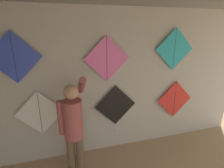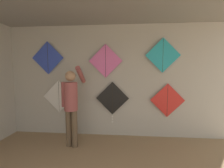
{
  "view_description": "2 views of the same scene",
  "coord_description": "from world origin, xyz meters",
  "px_view_note": "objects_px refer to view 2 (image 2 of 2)",
  "views": [
    {
      "loc": [
        -0.85,
        0.67,
        2.43
      ],
      "look_at": [
        -0.06,
        3.43,
        1.51
      ],
      "focal_mm": 28.0,
      "sensor_mm": 36.0,
      "label": 1
    },
    {
      "loc": [
        0.39,
        -0.02,
        1.68
      ],
      "look_at": [
        0.09,
        3.43,
        1.36
      ],
      "focal_mm": 24.0,
      "sensor_mm": 36.0,
      "label": 2
    }
  ],
  "objects_px": {
    "kite_2": "(167,100)",
    "shopkeeper": "(71,102)",
    "kite_4": "(106,61)",
    "kite_1": "(112,99)",
    "kite_0": "(59,96)",
    "kite_5": "(163,55)",
    "kite_3": "(48,58)"
  },
  "relations": [
    {
      "from": "kite_4",
      "to": "shopkeeper",
      "type": "bearing_deg",
      "value": -139.73
    },
    {
      "from": "kite_1",
      "to": "kite_0",
      "type": "bearing_deg",
      "value": 179.98
    },
    {
      "from": "kite_1",
      "to": "kite_4",
      "type": "height_order",
      "value": "kite_4"
    },
    {
      "from": "shopkeeper",
      "to": "kite_1",
      "type": "distance_m",
      "value": 1.03
    },
    {
      "from": "kite_2",
      "to": "kite_4",
      "type": "height_order",
      "value": "kite_4"
    },
    {
      "from": "shopkeeper",
      "to": "kite_4",
      "type": "bearing_deg",
      "value": 51.6
    },
    {
      "from": "kite_2",
      "to": "shopkeeper",
      "type": "bearing_deg",
      "value": -165.26
    },
    {
      "from": "kite_0",
      "to": "kite_1",
      "type": "distance_m",
      "value": 1.39
    },
    {
      "from": "kite_0",
      "to": "kite_4",
      "type": "height_order",
      "value": "kite_4"
    },
    {
      "from": "kite_0",
      "to": "kite_5",
      "type": "relative_size",
      "value": 1.0
    },
    {
      "from": "kite_0",
      "to": "kite_1",
      "type": "relative_size",
      "value": 0.8
    },
    {
      "from": "kite_0",
      "to": "kite_1",
      "type": "bearing_deg",
      "value": -0.02
    },
    {
      "from": "kite_0",
      "to": "kite_2",
      "type": "distance_m",
      "value": 2.74
    },
    {
      "from": "kite_0",
      "to": "kite_1",
      "type": "height_order",
      "value": "kite_0"
    },
    {
      "from": "shopkeeper",
      "to": "kite_2",
      "type": "height_order",
      "value": "shopkeeper"
    },
    {
      "from": "kite_0",
      "to": "kite_3",
      "type": "xyz_separation_m",
      "value": [
        -0.26,
        0.0,
        0.99
      ]
    },
    {
      "from": "kite_0",
      "to": "kite_2",
      "type": "xyz_separation_m",
      "value": [
        2.74,
        0.0,
        -0.05
      ]
    },
    {
      "from": "shopkeeper",
      "to": "kite_5",
      "type": "distance_m",
      "value": 2.38
    },
    {
      "from": "kite_3",
      "to": "kite_5",
      "type": "height_order",
      "value": "kite_5"
    },
    {
      "from": "shopkeeper",
      "to": "kite_0",
      "type": "xyz_separation_m",
      "value": [
        -0.54,
        0.58,
        0.0
      ]
    },
    {
      "from": "kite_0",
      "to": "kite_3",
      "type": "height_order",
      "value": "kite_3"
    },
    {
      "from": "kite_0",
      "to": "kite_4",
      "type": "distance_m",
      "value": 1.52
    },
    {
      "from": "kite_1",
      "to": "kite_3",
      "type": "distance_m",
      "value": 1.95
    },
    {
      "from": "kite_3",
      "to": "shopkeeper",
      "type": "bearing_deg",
      "value": -35.88
    },
    {
      "from": "shopkeeper",
      "to": "kite_3",
      "type": "distance_m",
      "value": 1.4
    },
    {
      "from": "kite_0",
      "to": "kite_5",
      "type": "bearing_deg",
      "value": 0.0
    },
    {
      "from": "kite_5",
      "to": "shopkeeper",
      "type": "bearing_deg",
      "value": -164.31
    },
    {
      "from": "shopkeeper",
      "to": "kite_2",
      "type": "relative_size",
      "value": 2.14
    },
    {
      "from": "kite_2",
      "to": "kite_1",
      "type": "bearing_deg",
      "value": -179.98
    },
    {
      "from": "shopkeeper",
      "to": "kite_1",
      "type": "xyz_separation_m",
      "value": [
        0.85,
        0.58,
        -0.05
      ]
    },
    {
      "from": "kite_5",
      "to": "kite_3",
      "type": "bearing_deg",
      "value": 180.0
    },
    {
      "from": "kite_1",
      "to": "kite_4",
      "type": "bearing_deg",
      "value": 179.84
    }
  ]
}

